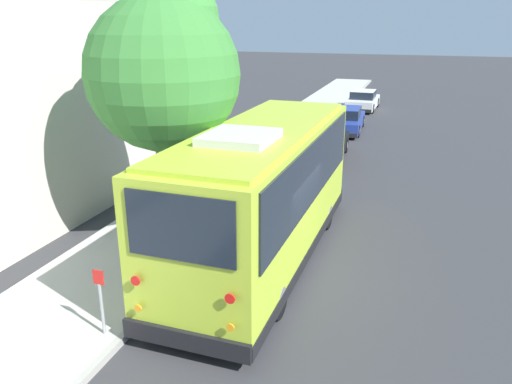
% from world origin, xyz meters
% --- Properties ---
extents(ground_plane, '(160.00, 160.00, 0.00)m').
position_xyz_m(ground_plane, '(0.00, 0.00, 0.00)').
color(ground_plane, '#333335').
extents(sidewalk_slab, '(80.00, 3.24, 0.15)m').
position_xyz_m(sidewalk_slab, '(0.00, 3.80, 0.07)').
color(sidewalk_slab, '#B2AFA8').
rests_on(sidewalk_slab, ground).
extents(curb_strip, '(80.00, 0.14, 0.15)m').
position_xyz_m(curb_strip, '(0.00, 2.12, 0.07)').
color(curb_strip, '#9D9A94').
rests_on(curb_strip, ground).
extents(shuttle_bus, '(8.64, 2.69, 3.55)m').
position_xyz_m(shuttle_bus, '(0.69, 0.65, 1.90)').
color(shuttle_bus, '#ADC633').
rests_on(shuttle_bus, ground).
extents(parked_sedan_black, '(4.69, 1.93, 1.33)m').
position_xyz_m(parked_sedan_black, '(10.52, 1.04, 0.62)').
color(parked_sedan_black, black).
rests_on(parked_sedan_black, ground).
extents(parked_sedan_blue, '(4.54, 1.92, 1.29)m').
position_xyz_m(parked_sedan_blue, '(16.56, 1.01, 0.60)').
color(parked_sedan_blue, navy).
rests_on(parked_sedan_blue, ground).
extents(parked_sedan_white, '(4.23, 1.88, 1.27)m').
position_xyz_m(parked_sedan_white, '(23.78, 0.94, 0.59)').
color(parked_sedan_white, silver).
rests_on(parked_sedan_white, ground).
extents(street_tree, '(3.72, 3.72, 6.77)m').
position_xyz_m(street_tree, '(0.76, 3.16, 4.72)').
color(street_tree, brown).
rests_on(street_tree, sidewalk_slab).
extents(sign_post_near, '(0.06, 0.22, 1.32)m').
position_xyz_m(sign_post_near, '(-3.47, 2.46, 0.84)').
color(sign_post_near, gray).
rests_on(sign_post_near, sidewalk_slab).
extents(sign_post_far, '(0.06, 0.06, 1.33)m').
position_xyz_m(sign_post_far, '(-1.79, 2.46, 0.81)').
color(sign_post_far, gray).
rests_on(sign_post_far, sidewalk_slab).
extents(fire_hydrant, '(0.22, 0.22, 0.81)m').
position_xyz_m(fire_hydrant, '(6.39, 2.59, 0.55)').
color(fire_hydrant, gold).
rests_on(fire_hydrant, sidewalk_slab).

